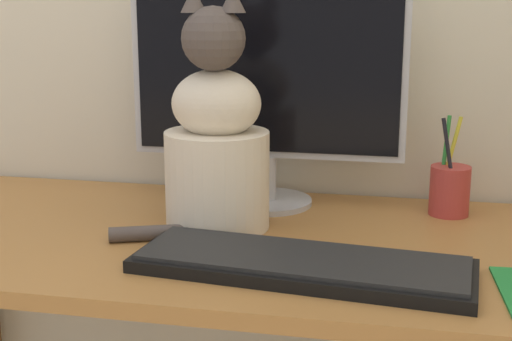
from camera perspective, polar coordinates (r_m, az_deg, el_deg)
desk at (r=1.19m, az=-0.23°, el=-10.24°), size 1.42×0.57×0.74m
monitor at (r=1.29m, az=0.86°, el=7.50°), size 0.50×0.17×0.43m
keyboard at (r=1.00m, az=3.69°, el=-7.50°), size 0.49×0.20×0.02m
cat at (r=1.16m, az=-3.22°, el=2.30°), size 0.24×0.21×0.39m
pen_cup at (r=1.30m, az=15.23°, el=-1.44°), size 0.07×0.07×0.18m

